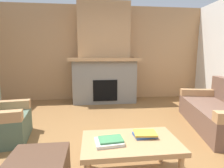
# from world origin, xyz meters

# --- Properties ---
(ground) EXTENTS (9.00, 9.00, 0.00)m
(ground) POSITION_xyz_m (0.00, 0.00, 0.00)
(ground) COLOR brown
(wall_back_wood_panel) EXTENTS (6.00, 0.12, 2.70)m
(wall_back_wood_panel) POSITION_xyz_m (0.00, 3.00, 1.35)
(wall_back_wood_panel) COLOR tan
(wall_back_wood_panel) RESTS_ON ground
(fireplace) EXTENTS (1.90, 0.82, 2.70)m
(fireplace) POSITION_xyz_m (0.00, 2.62, 1.16)
(fireplace) COLOR gray
(fireplace) RESTS_ON ground
(couch) EXTENTS (1.20, 1.94, 0.85)m
(couch) POSITION_xyz_m (1.94, 0.48, 0.29)
(couch) COLOR brown
(couch) RESTS_ON ground
(coffee_table) EXTENTS (1.00, 0.60, 0.43)m
(coffee_table) POSITION_xyz_m (0.05, -0.66, 0.38)
(coffee_table) COLOR tan
(coffee_table) RESTS_ON ground
(book_stack_near_edge) EXTENTS (0.29, 0.24, 0.05)m
(book_stack_near_edge) POSITION_xyz_m (-0.18, -0.70, 0.45)
(book_stack_near_edge) COLOR beige
(book_stack_near_edge) RESTS_ON coffee_table
(book_stack_center) EXTENTS (0.25, 0.20, 0.05)m
(book_stack_center) POSITION_xyz_m (0.22, -0.58, 0.46)
(book_stack_center) COLOR #335699
(book_stack_center) RESTS_ON coffee_table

